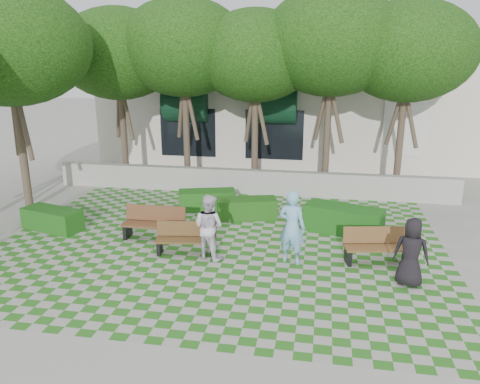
% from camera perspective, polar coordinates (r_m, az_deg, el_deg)
% --- Properties ---
extents(ground, '(90.00, 90.00, 0.00)m').
position_cam_1_polar(ground, '(11.94, -3.67, -8.33)').
color(ground, gray).
rests_on(ground, ground).
extents(lawn, '(12.00, 12.00, 0.00)m').
position_cam_1_polar(lawn, '(12.83, -2.61, -6.49)').
color(lawn, '#2B721E').
rests_on(lawn, ground).
extents(sidewalk_south, '(16.00, 2.00, 0.01)m').
position_cam_1_polar(sidewalk_south, '(8.09, -12.19, -21.79)').
color(sidewalk_south, '#9E9B93').
rests_on(sidewalk_south, ground).
extents(retaining_wall, '(15.00, 0.36, 0.90)m').
position_cam_1_polar(retaining_wall, '(17.54, 1.10, 1.28)').
color(retaining_wall, '#9E9B93').
rests_on(retaining_wall, ground).
extents(bench_east, '(1.74, 0.87, 0.88)m').
position_cam_1_polar(bench_east, '(12.16, 16.43, -6.37)').
color(bench_east, brown).
rests_on(bench_east, ground).
extents(bench_mid, '(1.62, 0.75, 0.82)m').
position_cam_1_polar(bench_mid, '(12.29, -6.58, -5.69)').
color(bench_mid, '#50371B').
rests_on(bench_mid, ground).
extents(bench_west, '(1.74, 0.61, 0.91)m').
position_cam_1_polar(bench_west, '(13.38, -10.43, -3.80)').
color(bench_west, '#56331D').
rests_on(bench_west, ground).
extents(hedge_east, '(2.38, 1.57, 0.77)m').
position_cam_1_polar(hedge_east, '(13.95, 12.48, -3.31)').
color(hedge_east, '#154C14').
rests_on(hedge_east, ground).
extents(hedge_midright, '(1.98, 1.22, 0.65)m').
position_cam_1_polar(hedge_midright, '(14.82, 0.85, -2.03)').
color(hedge_midright, '#1A4913').
rests_on(hedge_midright, ground).
extents(hedge_midleft, '(2.00, 1.23, 0.65)m').
position_cam_1_polar(hedge_midleft, '(15.73, -4.04, -0.98)').
color(hedge_midleft, '#195015').
rests_on(hedge_midleft, ground).
extents(hedge_west, '(1.95, 1.19, 0.64)m').
position_cam_1_polar(hedge_west, '(14.94, -21.91, -3.10)').
color(hedge_west, '#174B14').
rests_on(hedge_west, ground).
extents(person_blue, '(0.78, 0.63, 1.87)m').
position_cam_1_polar(person_blue, '(11.53, 6.35, -4.29)').
color(person_blue, '#7BB6E0').
rests_on(person_blue, ground).
extents(person_dark, '(0.87, 0.68, 1.57)m').
position_cam_1_polar(person_dark, '(11.08, 20.15, -6.90)').
color(person_dark, black).
rests_on(person_dark, ground).
extents(person_white, '(1.00, 0.90, 1.68)m').
position_cam_1_polar(person_white, '(11.79, -3.83, -4.24)').
color(person_white, silver).
rests_on(person_white, ground).
extents(tree_row, '(17.70, 13.40, 7.41)m').
position_cam_1_polar(tree_row, '(17.11, -5.39, 16.85)').
color(tree_row, '#47382B').
rests_on(tree_row, ground).
extents(building, '(18.00, 8.92, 5.15)m').
position_cam_1_polar(building, '(24.81, 6.23, 10.40)').
color(building, beige).
rests_on(building, ground).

